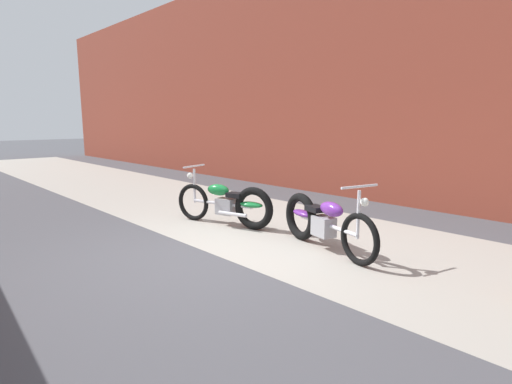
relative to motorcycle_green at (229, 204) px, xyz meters
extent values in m
plane|color=#47474C|center=(1.11, -1.16, -0.40)|extent=(80.00, 80.00, 0.00)
cube|color=#9E998E|center=(1.11, 0.59, -0.40)|extent=(36.00, 3.50, 0.01)
cube|color=brown|center=(1.11, 4.04, 2.58)|extent=(36.00, 0.50, 5.95)
torus|color=black|center=(-0.78, -0.23, -0.06)|extent=(0.68, 0.27, 0.68)
torus|color=black|center=(0.47, 0.14, -0.03)|extent=(0.74, 0.33, 0.73)
cylinder|color=silver|center=(-0.15, -0.04, -0.02)|extent=(1.20, 0.40, 0.06)
cube|color=#99999E|center=(-0.07, -0.02, -0.06)|extent=(0.37, 0.30, 0.28)
ellipsoid|color=#197A38|center=(-0.23, -0.06, 0.22)|extent=(0.48, 0.31, 0.20)
ellipsoid|color=#197A38|center=(0.42, 0.13, 0.03)|extent=(0.47, 0.30, 0.10)
cube|color=black|center=(0.12, 0.04, 0.16)|extent=(0.32, 0.27, 0.08)
cylinder|color=silver|center=(-0.74, -0.21, 0.25)|extent=(0.05, 0.05, 0.62)
cylinder|color=silver|center=(-0.74, -0.21, 0.61)|extent=(0.19, 0.57, 0.03)
sphere|color=white|center=(-0.83, -0.24, 0.43)|extent=(0.11, 0.11, 0.11)
cylinder|color=silver|center=(0.20, -0.10, -0.14)|extent=(0.54, 0.21, 0.06)
torus|color=black|center=(2.65, -0.05, -0.06)|extent=(0.68, 0.25, 0.68)
torus|color=black|center=(1.39, 0.27, -0.03)|extent=(0.74, 0.31, 0.73)
cylinder|color=silver|center=(2.02, 0.11, -0.02)|extent=(1.21, 0.36, 0.06)
cube|color=#99999E|center=(1.95, 0.13, -0.06)|extent=(0.37, 0.29, 0.28)
ellipsoid|color=#6B2D93|center=(2.10, 0.09, 0.22)|extent=(0.47, 0.29, 0.20)
ellipsoid|color=#6B2D93|center=(1.44, 0.26, 0.03)|extent=(0.47, 0.28, 0.10)
cube|color=black|center=(1.75, 0.18, 0.16)|extent=(0.32, 0.26, 0.08)
cylinder|color=silver|center=(2.61, -0.04, 0.25)|extent=(0.05, 0.05, 0.62)
cylinder|color=silver|center=(2.61, -0.04, 0.61)|extent=(0.18, 0.57, 0.03)
sphere|color=white|center=(2.71, -0.07, 0.43)|extent=(0.11, 0.11, 0.11)
cylinder|color=silver|center=(1.75, 0.33, -0.14)|extent=(0.55, 0.20, 0.06)
camera|label=1|loc=(5.38, -4.39, 1.41)|focal=28.54mm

